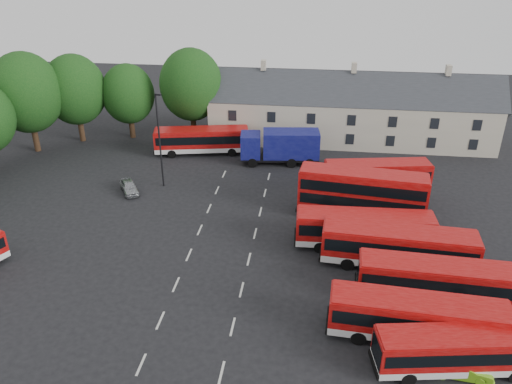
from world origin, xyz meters
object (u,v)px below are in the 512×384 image
Objects in this scene: box_truck at (281,145)px; silver_car at (129,187)px; lime_car at (461,368)px; lamppost at (160,139)px; bus_dd_south at (362,192)px; bus_row_a at (459,349)px.

box_truck reaches higher than silver_car.
lime_car is at bearing -68.70° from silver_car.
silver_car is 5.91m from lamppost.
bus_dd_south is 1.17× the size of lamppost.
box_truck is 0.92× the size of lamppost.
lime_car is (4.81, -18.46, -2.08)m from bus_dd_south.
lamppost is at bearing 52.81° from lime_car.
lamppost is at bearing 174.60° from bus_dd_south.
silver_car reaches higher than lime_car.
box_truck is 17.63m from silver_car.
lime_car is (13.14, -30.32, -1.60)m from box_truck.
bus_row_a is 33.45m from lamppost.
box_truck reaches higher than bus_row_a.
lime_car is at bearing -42.44° from lamppost.
lamppost reaches higher than box_truck.
bus_row_a is at bearing -68.34° from silver_car.
bus_dd_south reaches higher than bus_row_a.
bus_dd_south is 3.28× the size of lime_car.
lamppost is at bearing -153.45° from box_truck.
bus_dd_south reaches higher than silver_car.
bus_dd_south is (-4.60, 18.03, 0.99)m from bus_row_a.
bus_row_a is 18.64m from bus_dd_south.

